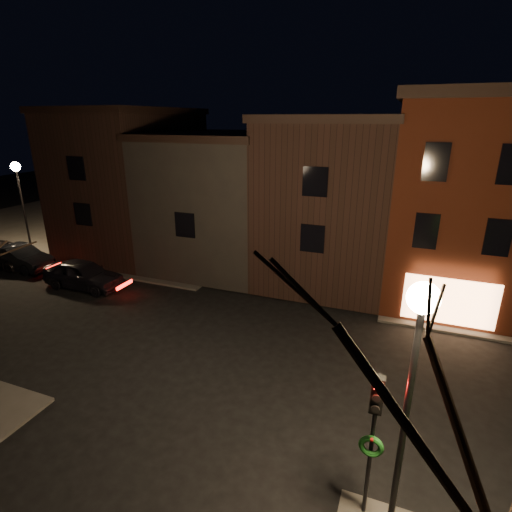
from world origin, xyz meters
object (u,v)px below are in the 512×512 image
(parked_car_a, at_px, (83,274))
(parked_car_c, at_px, (5,254))
(parked_car_b, at_px, (20,258))
(street_lamp_near, at_px, (416,352))
(street_lamp_far, at_px, (19,183))
(traffic_signal, at_px, (373,426))

(parked_car_a, relative_size, parked_car_c, 0.93)
(parked_car_b, bearing_deg, street_lamp_near, -110.14)
(parked_car_c, bearing_deg, street_lamp_near, -107.25)
(street_lamp_near, relative_size, street_lamp_far, 1.00)
(street_lamp_far, xyz_separation_m, parked_car_b, (1.59, -2.19, -4.39))
(street_lamp_far, height_order, parked_car_a, street_lamp_far)
(street_lamp_far, height_order, traffic_signal, street_lamp_far)
(street_lamp_near, xyz_separation_m, traffic_signal, (-0.60, 0.49, -2.37))
(street_lamp_far, relative_size, parked_car_b, 1.36)
(street_lamp_near, bearing_deg, parked_car_c, 157.95)
(parked_car_b, distance_m, parked_car_c, 1.63)
(parked_car_b, bearing_deg, parked_car_a, -95.19)
(traffic_signal, relative_size, parked_car_b, 0.85)
(street_lamp_far, relative_size, traffic_signal, 1.60)
(street_lamp_far, height_order, parked_car_c, street_lamp_far)
(traffic_signal, height_order, parked_car_a, traffic_signal)
(street_lamp_near, height_order, parked_car_a, street_lamp_near)
(parked_car_c, bearing_deg, parked_car_b, -92.45)
(parked_car_a, bearing_deg, parked_car_c, 81.75)
(parked_car_b, height_order, parked_car_c, parked_car_b)
(traffic_signal, xyz_separation_m, parked_car_b, (-23.01, 9.52, -2.02))
(traffic_signal, bearing_deg, street_lamp_far, 154.55)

